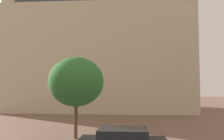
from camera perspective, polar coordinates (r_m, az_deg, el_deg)
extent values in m
cube|color=beige|center=(35.32, -3.25, 2.15)|extent=(26.44, 12.72, 14.63)
cube|color=#38424C|center=(37.15, -3.20, 15.34)|extent=(24.32, 11.70, 2.40)
cube|color=beige|center=(36.19, 0.33, 11.56)|extent=(4.98, 4.98, 26.48)
cylinder|color=beige|center=(34.47, -24.13, 5.12)|extent=(2.80, 2.80, 17.63)
cylinder|color=beige|center=(31.33, 17.46, 6.61)|extent=(2.80, 2.80, 18.48)
cube|color=black|center=(12.03, 2.67, -15.63)|extent=(2.51, 1.65, 0.54)
cylinder|color=brown|center=(16.61, -9.05, -12.48)|extent=(0.25, 0.25, 2.41)
ellipsoid|color=#2D6B2D|center=(16.41, -8.96, -2.89)|extent=(3.91, 3.91, 3.52)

